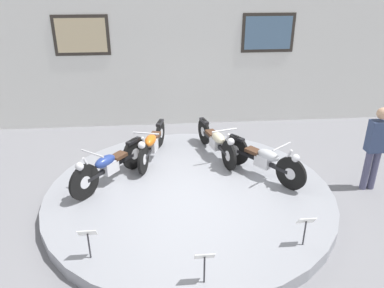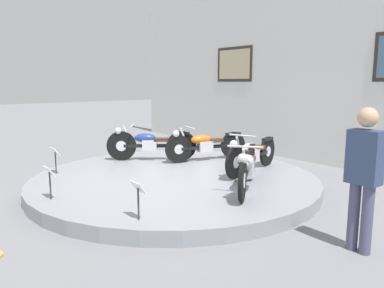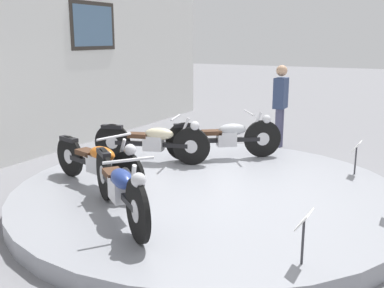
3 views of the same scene
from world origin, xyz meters
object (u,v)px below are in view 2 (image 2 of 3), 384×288
Objects in this scene: motorcycle_orange at (205,144)px; motorcycle_cream at (251,153)px; info_placard_front_centre at (50,176)px; motorcycle_silver at (247,167)px; visitor_standing at (364,172)px; info_placard_front_right at (138,192)px; motorcycle_blue at (150,143)px; info_placard_front_left at (55,155)px.

motorcycle_orange is 1.40m from motorcycle_cream.
motorcycle_silver is at bearing 60.99° from info_placard_front_centre.
motorcycle_cream is at bearing 79.14° from info_placard_front_centre.
visitor_standing is at bearing -16.31° from motorcycle_orange.
info_placard_front_right is 2.71m from visitor_standing.
motorcycle_silver is (2.19, -0.95, 0.01)m from motorcycle_orange.
motorcycle_silver is 3.17× the size of info_placard_front_centre.
motorcycle_orange reaches higher than info_placard_front_centre.
motorcycle_blue is at bearing -129.71° from motorcycle_orange.
motorcycle_cream is 1.13× the size of visitor_standing.
motorcycle_cream is at bearing 105.84° from info_placard_front_right.
motorcycle_cream is at bearing 156.45° from visitor_standing.
info_placard_front_right is at bearing -53.35° from motorcycle_orange.
motorcycle_orange is at bearing -179.98° from motorcycle_cream.
motorcycle_blue reaches higher than info_placard_front_right.
info_placard_front_left is 1.00× the size of info_placard_front_right.
info_placard_front_left is 1.00× the size of info_placard_front_centre.
motorcycle_cream is 3.78m from info_placard_front_left.
info_placard_front_left is (-3.05, -2.08, -0.02)m from motorcycle_silver.
visitor_standing reaches higher than info_placard_front_left.
info_placard_front_centre is (-0.70, -3.64, -0.01)m from motorcycle_cream.
visitor_standing is (1.99, 1.79, 0.37)m from info_placard_front_right.
info_placard_front_left is at bearing -105.84° from motorcycle_orange.
motorcycle_orange is at bearing 156.46° from motorcycle_silver.
info_placard_front_centre is at bearing -100.86° from motorcycle_cream.
motorcycle_orange is 1.17× the size of motorcycle_silver.
motorcycle_cream is at bearing 53.35° from info_placard_front_left.
info_placard_front_left is (-0.86, -3.04, -0.01)m from motorcycle_orange.
motorcycle_orange is at bearing 74.16° from info_placard_front_left.
motorcycle_cream reaches higher than motorcycle_orange.
visitor_standing is at bearing 19.32° from info_placard_front_left.
motorcycle_cream is 3.73× the size of info_placard_front_left.
motorcycle_silver is at bearing 91.91° from info_placard_front_right.
visitor_standing reaches higher than motorcycle_blue.
info_placard_front_right is at bearing -34.33° from motorcycle_blue.
motorcycle_blue is at bearing -156.47° from motorcycle_cream.
info_placard_front_left is (-2.26, -3.04, -0.01)m from motorcycle_cream.
info_placard_front_left is at bearing -145.69° from motorcycle_silver.
info_placard_front_centre and info_placard_front_right have the same top height.
motorcycle_silver is 3.07m from info_placard_front_centre.
motorcycle_blue is 5.06m from visitor_standing.
info_placard_front_right is (1.56, 0.61, 0.00)m from info_placard_front_centre.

